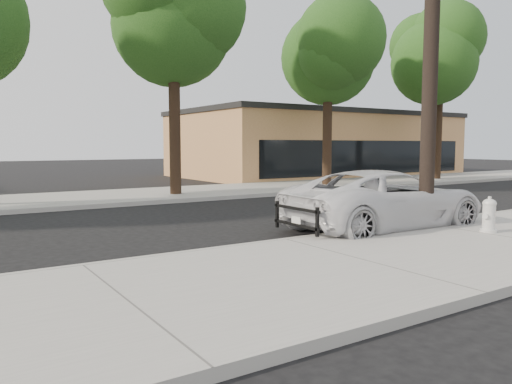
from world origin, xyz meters
TOP-DOWN VIEW (x-y plane):
  - ground at (0.00, 0.00)m, footprint 120.00×120.00m
  - near_sidewalk at (0.00, -4.30)m, footprint 90.00×4.40m
  - far_sidewalk at (0.00, 8.50)m, footprint 90.00×5.00m
  - curb_near at (0.00, -2.10)m, footprint 90.00×0.12m
  - building_main at (16.00, 16.00)m, footprint 18.00×10.00m
  - utility_pole at (3.60, -2.70)m, footprint 1.40×0.34m
  - tree_c at (2.22, 7.64)m, footprint 4.96×4.80m
  - tree_d at (10.20, 7.95)m, footprint 4.50×4.35m
  - tree_e at (18.21, 7.74)m, footprint 4.80×4.65m
  - police_cruiser at (3.23, -1.80)m, footprint 5.29×2.57m
  - fire_hydrant at (4.19, -3.90)m, footprint 0.39×0.35m

SIDE VIEW (x-z plane):
  - ground at x=0.00m, z-range 0.00..0.00m
  - near_sidewalk at x=0.00m, z-range 0.00..0.15m
  - far_sidewalk at x=0.00m, z-range 0.00..0.15m
  - curb_near at x=0.00m, z-range -0.01..0.15m
  - fire_hydrant at x=4.19m, z-range 0.14..0.87m
  - police_cruiser at x=3.23m, z-range 0.00..1.45m
  - building_main at x=16.00m, z-range 0.00..4.00m
  - utility_pole at x=3.60m, z-range 0.20..9.20m
  - tree_d at x=10.20m, z-range 1.99..10.74m
  - tree_e at x=18.21m, z-range 2.07..11.32m
  - tree_c at x=2.22m, z-range 2.13..11.68m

